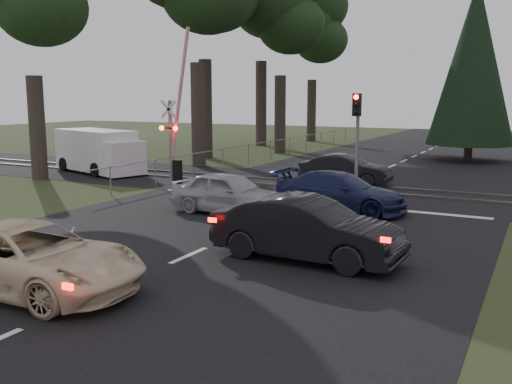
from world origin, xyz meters
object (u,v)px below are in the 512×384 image
Objects in this scene: dark_hatchback at (307,229)px; silver_car at (229,193)px; crossing_signal at (175,139)px; cream_coupe at (29,258)px; blue_sedan at (340,192)px; dark_car_far at (346,170)px; white_van at (100,151)px; traffic_signal_center at (357,126)px.

silver_car is at bearing 50.72° from dark_hatchback.
crossing_signal reaches higher than silver_car.
cream_coupe is 11.29m from blue_sedan.
crossing_signal reaches higher than dark_car_far.
silver_car is at bearing -10.38° from white_van.
traffic_signal_center is 0.97× the size of silver_car.
cream_coupe is at bearing -34.31° from white_van.
crossing_signal is at bearing 21.32° from cream_coupe.
traffic_signal_center is 0.81× the size of cream_coupe.
cream_coupe is at bearing -99.66° from traffic_signal_center.
traffic_signal_center reaches higher than dark_car_far.
blue_sedan is 14.91m from white_van.
dark_hatchback is at bearing -79.41° from traffic_signal_center.
dark_hatchback is 1.00× the size of blue_sedan.
crossing_signal is 7.92m from dark_car_far.
white_van is (-14.40, 3.83, 0.45)m from blue_sedan.
white_van is at bearing 167.59° from crossing_signal.
cream_coupe is at bearing 140.29° from dark_hatchback.
dark_hatchback is (4.25, 4.70, 0.07)m from cream_coupe.
silver_car reaches higher than blue_sedan.
dark_car_far is at bearing 116.62° from traffic_signal_center.
white_van reaches higher than blue_sedan.
cream_coupe is (-2.45, -14.37, -2.10)m from traffic_signal_center.
cream_coupe is 0.83× the size of white_van.
traffic_signal_center reaches higher than dark_hatchback.
blue_sedan is at bearing 14.07° from dark_hatchback.
crossing_signal is 1.65× the size of silver_car.
cream_coupe reaches higher than blue_sedan.
crossing_signal is 1.15× the size of white_van.
traffic_signal_center is at bearing 12.57° from blue_sedan.
traffic_signal_center is 0.67× the size of white_van.
crossing_signal is at bearing 54.17° from silver_car.
dark_car_far is 12.83m from white_van.
traffic_signal_center is 3.42m from dark_car_far.
dark_hatchback is at bearing -14.70° from white_van.
white_van is at bearing 78.89° from blue_sedan.
cream_coupe is at bearing -66.62° from crossing_signal.
traffic_signal_center is 10.05m from dark_hatchback.
silver_car is (-2.67, -5.68, -2.09)m from traffic_signal_center.
crossing_signal is at bearing 5.47° from white_van.
white_van reaches higher than dark_hatchback.
dark_hatchback reaches higher than cream_coupe.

